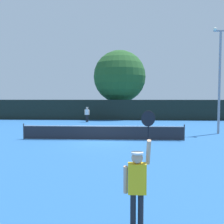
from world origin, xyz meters
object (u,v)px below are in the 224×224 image
player_serving (138,179)px  tennis_ball (132,138)px  light_pole (220,74)px  large_tree (120,77)px  parked_car_mid (183,111)px  player_receiving (87,113)px  parked_car_near (68,110)px

player_serving → tennis_ball: player_serving is taller
tennis_ball → light_pole: bearing=21.0°
large_tree → parked_car_mid: large_tree is taller
player_serving → large_tree: (-0.99, 29.02, 4.47)m
player_serving → tennis_ball: (0.23, 12.07, -1.12)m
light_pole → parked_car_mid: size_ratio=1.89×
player_serving → parked_car_mid: bearing=75.4°
player_receiving → tennis_ball: size_ratio=25.09×
player_receiving → player_serving: bearing=101.2°
parked_car_near → parked_car_mid: (17.74, -2.23, 0.00)m
parked_car_near → parked_car_mid: 17.87m
player_serving → player_receiving: size_ratio=1.52×
parked_car_mid → player_receiving: bearing=-150.2°
large_tree → parked_car_near: size_ratio=2.09×
player_receiving → tennis_ball: player_receiving is taller
player_serving → parked_car_near: size_ratio=0.59×
light_pole → player_serving: bearing=-115.7°
player_serving → tennis_ball: 12.12m
parked_car_near → large_tree: bearing=-38.1°
tennis_ball → player_receiving: bearing=113.7°
large_tree → parked_car_near: (-8.41, 5.21, -4.85)m
player_serving → parked_car_near: (-9.40, 34.24, -0.38)m
player_receiving → parked_car_near: player_receiving is taller
player_serving → player_receiving: (-4.56, 23.02, -0.11)m
large_tree → light_pole: bearing=-60.7°
parked_car_mid → parked_car_near: bearing=167.8°
player_receiving → parked_car_near: size_ratio=0.39×
player_receiving → tennis_ball: 12.00m
player_serving → parked_car_mid: (8.34, 32.01, -0.38)m
light_pole → large_tree: large_tree is taller
large_tree → parked_car_mid: bearing=17.8°
player_serving → light_pole: light_pole is taller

